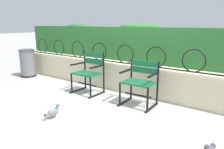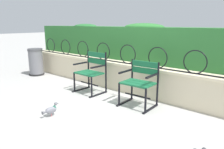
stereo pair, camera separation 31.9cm
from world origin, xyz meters
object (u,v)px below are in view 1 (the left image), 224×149
at_px(park_chair_right, 140,81).
at_px(pigeon_far_side, 53,112).
at_px(trash_bin, 28,64).
at_px(park_chair_left, 89,71).

height_order(park_chair_right, pigeon_far_side, park_chair_right).
distance_m(park_chair_right, trash_bin, 3.66).
distance_m(park_chair_right, pigeon_far_side, 1.64).
relative_size(park_chair_right, trash_bin, 1.05).
bearing_deg(trash_bin, park_chair_left, -0.86).
bearing_deg(trash_bin, pigeon_far_side, -26.15).
xyz_separation_m(park_chair_left, park_chair_right, (1.26, 0.02, -0.02)).
distance_m(park_chair_left, pigeon_far_side, 1.48).
distance_m(park_chair_left, park_chair_right, 1.26).
xyz_separation_m(park_chair_left, trash_bin, (-2.40, 0.04, -0.10)).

